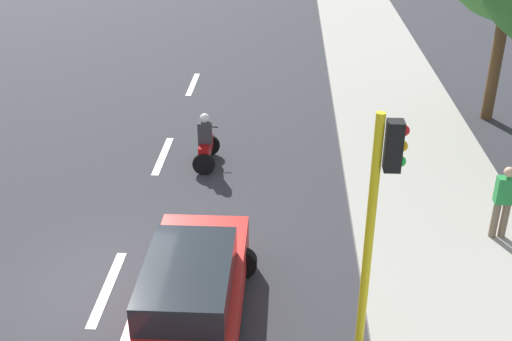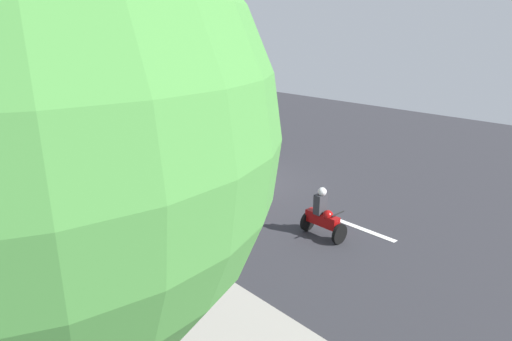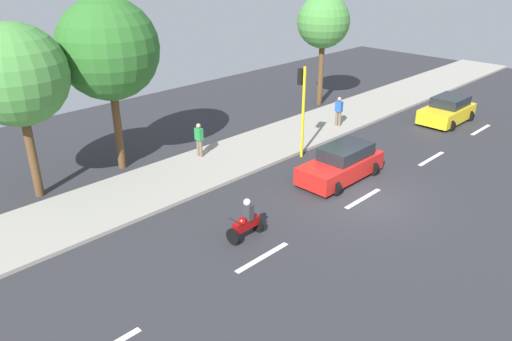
% 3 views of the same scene
% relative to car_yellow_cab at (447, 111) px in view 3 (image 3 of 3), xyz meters
% --- Properties ---
extents(ground_plane, '(40.00, 60.00, 0.10)m').
position_rel_car_yellow_cab_xyz_m(ground_plane, '(-2.09, 11.95, -0.76)').
color(ground_plane, '#2D2D33').
extents(sidewalk, '(4.00, 60.00, 0.15)m').
position_rel_car_yellow_cab_xyz_m(sidewalk, '(4.91, 11.95, -0.64)').
color(sidewalk, '#9E998E').
rests_on(sidewalk, ground).
extents(lane_stripe_far_north, '(0.20, 2.40, 0.01)m').
position_rel_car_yellow_cab_xyz_m(lane_stripe_far_north, '(-2.09, -0.05, -0.70)').
color(lane_stripe_far_north, white).
rests_on(lane_stripe_far_north, ground).
extents(lane_stripe_north, '(0.20, 2.40, 0.01)m').
position_rel_car_yellow_cab_xyz_m(lane_stripe_north, '(-2.09, 5.95, -0.70)').
color(lane_stripe_north, white).
rests_on(lane_stripe_north, ground).
extents(lane_stripe_mid, '(0.20, 2.40, 0.01)m').
position_rel_car_yellow_cab_xyz_m(lane_stripe_mid, '(-2.09, 11.95, -0.70)').
color(lane_stripe_mid, white).
rests_on(lane_stripe_mid, ground).
extents(lane_stripe_south, '(0.20, 2.40, 0.01)m').
position_rel_car_yellow_cab_xyz_m(lane_stripe_south, '(-2.09, 17.95, -0.70)').
color(lane_stripe_south, white).
rests_on(lane_stripe_south, ground).
extents(car_yellow_cab, '(2.32, 3.85, 1.52)m').
position_rel_car_yellow_cab_xyz_m(car_yellow_cab, '(0.00, 0.00, 0.00)').
color(car_yellow_cab, yellow).
rests_on(car_yellow_cab, ground).
extents(car_red, '(2.18, 4.34, 1.52)m').
position_rel_car_yellow_cab_xyz_m(car_red, '(-0.25, 10.98, 0.00)').
color(car_red, red).
rests_on(car_red, ground).
extents(motorcycle, '(0.60, 1.30, 1.53)m').
position_rel_car_yellow_cab_xyz_m(motorcycle, '(-0.79, 17.46, -0.07)').
color(motorcycle, black).
rests_on(motorcycle, ground).
extents(pedestrian_near_signal, '(0.40, 0.24, 1.69)m').
position_rel_car_yellow_cab_xyz_m(pedestrian_near_signal, '(6.02, 14.02, 0.35)').
color(pedestrian_near_signal, '#72604C').
rests_on(pedestrian_near_signal, sidewalk).
extents(pedestrian_by_tree, '(0.40, 0.24, 1.69)m').
position_rel_car_yellow_cab_xyz_m(pedestrian_by_tree, '(3.95, 5.47, 0.35)').
color(pedestrian_by_tree, '#72604C').
rests_on(pedestrian_by_tree, sidewalk).
extents(traffic_light_corner, '(0.49, 0.24, 4.50)m').
position_rel_car_yellow_cab_xyz_m(traffic_light_corner, '(2.76, 10.26, 2.22)').
color(traffic_light_corner, yellow).
rests_on(traffic_light_corner, ground).
extents(street_tree_center, '(4.40, 4.40, 7.74)m').
position_rel_car_yellow_cab_xyz_m(street_tree_center, '(7.82, 17.27, 4.81)').
color(street_tree_center, brown).
rests_on(street_tree_center, ground).
extents(street_tree_south, '(3.94, 3.94, 7.07)m').
position_rel_car_yellow_cab_xyz_m(street_tree_south, '(7.75, 21.25, 4.36)').
color(street_tree_south, brown).
rests_on(street_tree_south, ground).
extents(street_tree_north, '(3.30, 3.30, 7.00)m').
position_rel_car_yellow_cab_xyz_m(street_tree_north, '(7.71, 2.41, 4.59)').
color(street_tree_north, brown).
rests_on(street_tree_north, ground).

